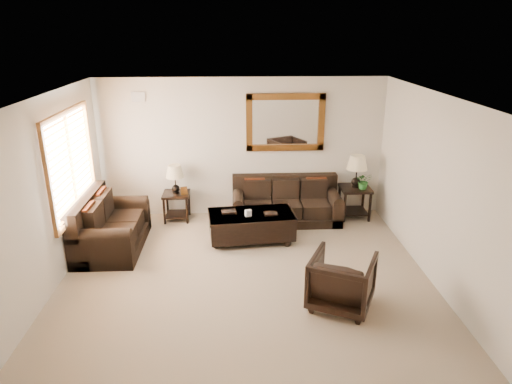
{
  "coord_description": "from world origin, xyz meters",
  "views": [
    {
      "loc": [
        -0.13,
        -6.11,
        3.56
      ],
      "look_at": [
        0.19,
        0.6,
        1.13
      ],
      "focal_mm": 32.0,
      "sensor_mm": 36.0,
      "label": 1
    }
  ],
  "objects_px": {
    "loveseat": "(108,229)",
    "end_table_right": "(356,177)",
    "armchair": "(342,279)",
    "end_table_left": "(176,185)",
    "sofa": "(286,205)",
    "coffee_table": "(251,223)"
  },
  "relations": [
    {
      "from": "end_table_left",
      "to": "armchair",
      "type": "xyz_separation_m",
      "value": [
        2.55,
        -3.07,
        -0.31
      ]
    },
    {
      "from": "sofa",
      "to": "coffee_table",
      "type": "distance_m",
      "value": 1.12
    },
    {
      "from": "end_table_left",
      "to": "coffee_table",
      "type": "height_order",
      "value": "end_table_left"
    },
    {
      "from": "sofa",
      "to": "armchair",
      "type": "bearing_deg",
      "value": -81.74
    },
    {
      "from": "end_table_left",
      "to": "armchair",
      "type": "bearing_deg",
      "value": -50.32
    },
    {
      "from": "loveseat",
      "to": "end_table_right",
      "type": "distance_m",
      "value": 4.66
    },
    {
      "from": "end_table_right",
      "to": "armchair",
      "type": "relative_size",
      "value": 1.55
    },
    {
      "from": "end_table_right",
      "to": "coffee_table",
      "type": "bearing_deg",
      "value": -155.39
    },
    {
      "from": "end_table_left",
      "to": "end_table_right",
      "type": "height_order",
      "value": "end_table_right"
    },
    {
      "from": "sofa",
      "to": "end_table_right",
      "type": "xyz_separation_m",
      "value": [
        1.37,
        0.08,
        0.52
      ]
    },
    {
      "from": "end_table_right",
      "to": "sofa",
      "type": "bearing_deg",
      "value": -176.61
    },
    {
      "from": "coffee_table",
      "to": "armchair",
      "type": "xyz_separation_m",
      "value": [
        1.13,
        -2.09,
        0.09
      ]
    },
    {
      "from": "sofa",
      "to": "end_table_left",
      "type": "height_order",
      "value": "end_table_left"
    },
    {
      "from": "sofa",
      "to": "armchair",
      "type": "height_order",
      "value": "sofa"
    },
    {
      "from": "sofa",
      "to": "end_table_left",
      "type": "distance_m",
      "value": 2.16
    },
    {
      "from": "sofa",
      "to": "coffee_table",
      "type": "bearing_deg",
      "value": -129.05
    },
    {
      "from": "sofa",
      "to": "loveseat",
      "type": "height_order",
      "value": "loveseat"
    },
    {
      "from": "armchair",
      "to": "coffee_table",
      "type": "bearing_deg",
      "value": -35.73
    },
    {
      "from": "loveseat",
      "to": "end_table_right",
      "type": "relative_size",
      "value": 1.33
    },
    {
      "from": "sofa",
      "to": "end_table_right",
      "type": "distance_m",
      "value": 1.46
    },
    {
      "from": "sofa",
      "to": "coffee_table",
      "type": "height_order",
      "value": "sofa"
    },
    {
      "from": "end_table_left",
      "to": "end_table_right",
      "type": "xyz_separation_m",
      "value": [
        3.48,
        -0.03,
        0.1
      ]
    }
  ]
}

